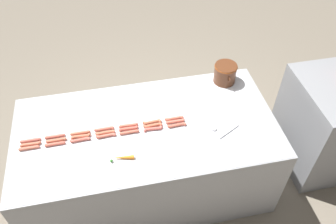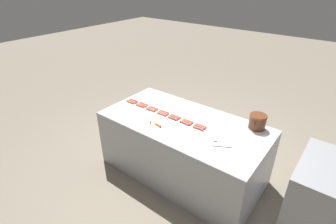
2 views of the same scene
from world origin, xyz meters
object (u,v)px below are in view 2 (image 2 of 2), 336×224
hot_dog_6 (201,125)px  hot_dog_18 (173,118)px  hot_dog_0 (134,100)px  hot_dog_3 (165,112)px  hot_dog_12 (187,122)px  hot_dog_17 (162,114)px  hot_dog_14 (130,102)px  hot_dog_5 (188,121)px  hot_dog_20 (198,128)px  back_cabinet (324,207)px  hot_dog_15 (140,106)px  carrot (156,124)px  hot_dog_1 (144,104)px  hot_dog_10 (163,113)px  serving_spoon (217,142)px  hot_dog_19 (185,123)px  hot_dog_7 (133,101)px  bean_pot (258,121)px  hot_dog_9 (152,109)px  hot_dog_11 (174,117)px  hot_dog_2 (154,108)px  hot_dog_16 (150,110)px  hot_dog_8 (142,105)px  hot_dog_13 (200,127)px

hot_dog_6 → hot_dog_18: (0.08, -0.38, 0.00)m
hot_dog_0 → hot_dog_3: 0.57m
hot_dog_12 → hot_dog_17: (0.03, -0.38, 0.00)m
hot_dog_3 → hot_dog_14: bearing=-82.3°
hot_dog_5 → hot_dog_20: size_ratio=1.00×
back_cabinet → hot_dog_12: back_cabinet is taller
hot_dog_15 → carrot: 0.55m
hot_dog_1 → hot_dog_10: same height
hot_dog_3 → serving_spoon: hot_dog_3 is taller
hot_dog_6 → hot_dog_10: (0.04, -0.57, 0.00)m
hot_dog_0 → hot_dog_19: 0.96m
hot_dog_7 → hot_dog_19: same height
hot_dog_10 → bean_pot: 1.20m
hot_dog_9 → bean_pot: 1.39m
back_cabinet → hot_dog_20: size_ratio=6.02×
bean_pot → hot_dog_11: bearing=-66.1°
hot_dog_14 → hot_dog_19: same height
hot_dog_2 → hot_dog_7: size_ratio=1.00×
hot_dog_2 → back_cabinet: bearing=89.0°
hot_dog_7 → hot_dog_12: bearing=90.0°
hot_dog_11 → hot_dog_17: same height
hot_dog_20 → carrot: size_ratio=0.88×
hot_dog_15 → hot_dog_14: bearing=-90.0°
hot_dog_0 → hot_dog_16: (0.07, 0.38, 0.00)m
hot_dog_8 → hot_dog_19: size_ratio=1.00×
hot_dog_5 → hot_dog_6: size_ratio=1.00×
hot_dog_11 → hot_dog_16: bearing=-84.2°
hot_dog_8 → hot_dog_10: (-0.00, 0.38, 0.00)m
hot_dog_5 → serving_spoon: hot_dog_5 is taller
hot_dog_16 → hot_dog_19: (0.00, 0.58, 0.00)m
serving_spoon → hot_dog_18: bearing=-98.7°
hot_dog_13 → hot_dog_2: bearing=-92.5°
hot_dog_8 → serving_spoon: (0.14, 1.27, -0.01)m
hot_dog_18 → bean_pot: (-0.46, 0.94, 0.09)m
hot_dog_1 → serving_spoon: 1.30m
hot_dog_0 → hot_dog_12: (0.04, 0.96, 0.00)m
hot_dog_7 → hot_dog_8: 0.19m
hot_dog_6 → hot_dog_15: 0.96m
hot_dog_0 → bean_pot: size_ratio=0.62×
back_cabinet → hot_dog_20: (0.04, -1.47, 0.37)m
hot_dog_15 → serving_spoon: size_ratio=0.63×
hot_dog_9 → hot_dog_18: bearing=84.6°
hot_dog_7 → hot_dog_13: size_ratio=1.00×
hot_dog_13 → bean_pot: bearing=126.9°
hot_dog_7 → hot_dog_12: (0.00, 0.96, 0.00)m
hot_dog_7 → hot_dog_20: size_ratio=1.00×
hot_dog_15 → hot_dog_20: 0.96m
hot_dog_2 → hot_dog_6: bearing=90.2°
hot_dog_3 → hot_dog_20: 0.59m
hot_dog_16 → hot_dog_13: bearing=92.9°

